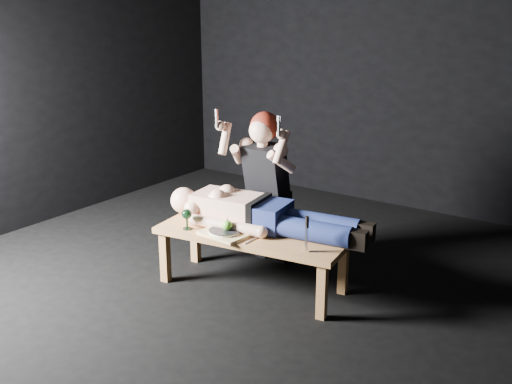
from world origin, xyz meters
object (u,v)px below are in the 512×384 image
table (252,260)px  serving_tray (225,234)px  goblet (187,219)px  carving_knife (307,234)px  kneeling_woman (271,185)px  lying_man (265,211)px

table → serving_tray: (-0.13, -0.17, 0.24)m
goblet → carving_knife: size_ratio=0.62×
table → kneeling_woman: (-0.18, 0.52, 0.43)m
lying_man → serving_tray: 0.36m
table → goblet: size_ratio=9.07×
serving_tray → carving_knife: size_ratio=1.36×
lying_man → serving_tray: size_ratio=4.29×
kneeling_woman → goblet: size_ratio=8.27×
kneeling_woman → serving_tray: kneeling_woman is taller
goblet → carving_knife: (0.96, 0.14, 0.05)m
lying_man → kneeling_woman: 0.45m
table → serving_tray: 0.32m
table → serving_tray: size_ratio=4.14×
serving_tray → goblet: goblet is taller
lying_man → carving_knife: lying_man is taller
serving_tray → lying_man: bearing=61.4°
goblet → carving_knife: 0.97m
kneeling_woman → serving_tray: bearing=-86.1°
table → goblet: bearing=-159.6°
table → goblet: goblet is taller
table → goblet: 0.58m
serving_tray → carving_knife: carving_knife is taller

